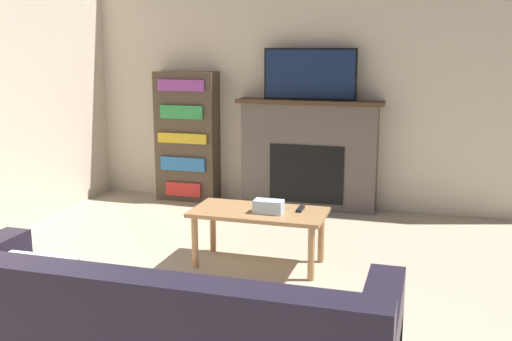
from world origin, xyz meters
The scene contains 7 objects.
wall_back centered at (0.00, 4.73, 1.35)m, with size 5.44×0.06×2.70m.
fireplace centered at (0.18, 4.58, 0.57)m, with size 1.50×0.28×1.13m.
tv centered at (0.18, 4.56, 1.39)m, with size 0.94×0.03×0.52m.
coffee_table centered at (0.15, 2.83, 0.38)m, with size 1.02×0.51×0.44m.
tissue_box centered at (0.24, 2.78, 0.49)m, with size 0.22×0.12×0.10m.
remote_control centered at (0.46, 2.92, 0.45)m, with size 0.04×0.15×0.02m.
bookshelf centered at (-1.17, 4.56, 0.70)m, with size 0.67×0.29×1.40m.
Camera 1 is at (1.39, -1.40, 1.67)m, focal length 42.00 mm.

